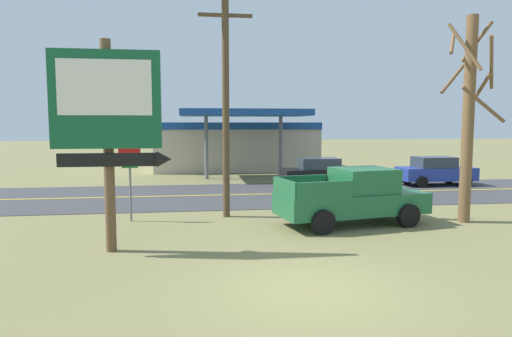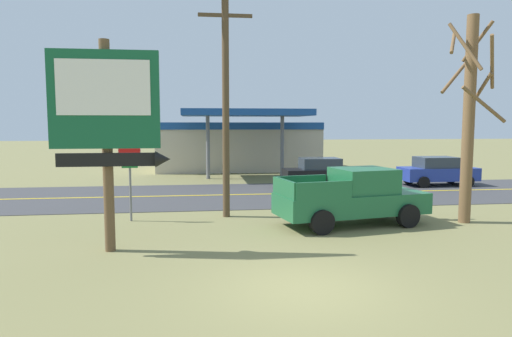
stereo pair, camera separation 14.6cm
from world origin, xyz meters
The scene contains 11 objects.
ground_plane centered at (0.00, 0.00, 0.00)m, with size 180.00×180.00×0.00m, color olive.
road_asphalt centered at (0.00, 13.00, 0.01)m, with size 140.00×8.00×0.02m, color #3D3D3F.
road_centre_line centered at (0.00, 13.00, 0.02)m, with size 126.00×0.20×0.01m, color gold.
motel_sign centered at (-4.58, 3.42, 3.70)m, with size 3.12×0.54×5.74m.
stop_sign centered at (-4.62, 7.47, 2.03)m, with size 0.80×0.08×2.95m.
utility_pole centered at (-1.15, 7.83, 4.70)m, with size 2.20×0.26×8.73m.
bare_tree centered at (7.21, 5.73, 3.86)m, with size 1.89×1.88×7.22m.
gas_station centered at (0.85, 25.57, 1.94)m, with size 12.00×11.50×4.40m.
pickup_green_parked_on_lawn centered at (3.13, 5.90, 0.96)m, with size 5.48×2.96×1.96m.
car_blue_near_lane centered at (11.28, 15.00, 0.83)m, with size 4.20×2.00×1.64m.
car_black_far_lane centered at (4.54, 15.00, 0.83)m, with size 4.20×2.00×1.64m.
Camera 2 is at (-2.22, -9.19, 3.50)m, focal length 32.00 mm.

